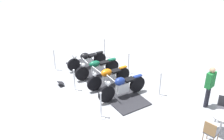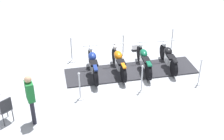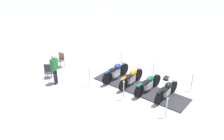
% 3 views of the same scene
% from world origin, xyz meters
% --- Properties ---
extents(ground_plane, '(80.00, 80.00, 0.00)m').
position_xyz_m(ground_plane, '(0.00, 0.00, 0.00)').
color(ground_plane, '#A8AAB2').
extents(display_platform, '(5.24, 4.11, 0.05)m').
position_xyz_m(display_platform, '(0.00, 0.00, 0.02)').
color(display_platform, '#28282D').
rests_on(display_platform, ground_plane).
extents(motorcycle_black, '(1.20, 1.84, 0.95)m').
position_xyz_m(motorcycle_black, '(1.30, 0.89, 0.49)').
color(motorcycle_black, black).
rests_on(motorcycle_black, display_platform).
extents(motorcycle_forest, '(1.21, 2.01, 0.97)m').
position_xyz_m(motorcycle_forest, '(0.43, 0.31, 0.49)').
color(motorcycle_forest, black).
rests_on(motorcycle_forest, display_platform).
extents(motorcycle_copper, '(1.31, 1.86, 0.99)m').
position_xyz_m(motorcycle_copper, '(-0.46, -0.25, 0.52)').
color(motorcycle_copper, black).
rests_on(motorcycle_copper, display_platform).
extents(motorcycle_navy, '(1.28, 1.95, 1.05)m').
position_xyz_m(motorcycle_navy, '(-1.33, -0.84, 0.54)').
color(motorcycle_navy, black).
rests_on(motorcycle_navy, display_platform).
extents(stanchion_left_rear, '(0.29, 0.29, 1.07)m').
position_xyz_m(stanchion_left_rear, '(-1.11, -2.44, 0.39)').
color(stanchion_left_rear, silver).
rests_on(stanchion_left_rear, ground_plane).
extents(stanchion_left_mid, '(0.29, 0.29, 1.09)m').
position_xyz_m(stanchion_left_mid, '(0.79, -1.20, 0.39)').
color(stanchion_left_mid, silver).
rests_on(stanchion_left_mid, ground_plane).
extents(stanchion_right_rear, '(0.35, 0.35, 1.11)m').
position_xyz_m(stanchion_right_rear, '(-2.68, -0.05, 0.34)').
color(stanchion_right_rear, silver).
rests_on(stanchion_right_rear, ground_plane).
extents(stanchion_right_front, '(0.34, 0.34, 1.10)m').
position_xyz_m(stanchion_right_front, '(1.11, 2.44, 0.34)').
color(stanchion_right_front, silver).
rests_on(stanchion_right_front, ground_plane).
extents(stanchion_right_mid, '(0.33, 0.33, 1.03)m').
position_xyz_m(stanchion_right_mid, '(-0.79, 1.20, 0.33)').
color(stanchion_right_mid, silver).
rests_on(stanchion_right_mid, ground_plane).
extents(stanchion_left_front, '(0.29, 0.29, 1.07)m').
position_xyz_m(stanchion_left_front, '(2.68, 0.05, 0.38)').
color(stanchion_left_front, silver).
rests_on(stanchion_left_front, ground_plane).
extents(info_placard, '(0.39, 0.38, 0.21)m').
position_xyz_m(info_placard, '(-0.43, 1.88, 0.07)').
color(info_placard, '#333338').
rests_on(info_placard, ground_plane).
extents(cafe_table, '(0.72, 0.72, 0.74)m').
position_xyz_m(cafe_table, '(-3.49, -4.19, 0.56)').
color(cafe_table, '#B7B7BC').
rests_on(cafe_table, ground_plane).
extents(cafe_chair_near_table, '(0.52, 0.52, 0.94)m').
position_xyz_m(cafe_chair_near_table, '(-2.72, -4.48, 0.55)').
color(cafe_chair_near_table, '#2D2D33').
rests_on(cafe_chair_near_table, ground_plane).
extents(cafe_chair_across_table, '(0.57, 0.57, 0.94)m').
position_xyz_m(cafe_chair_across_table, '(-4.09, -3.62, 0.54)').
color(cafe_chair_across_table, olive).
rests_on(cafe_chair_across_table, ground_plane).
extents(bystander_person, '(0.44, 0.44, 1.75)m').
position_xyz_m(bystander_person, '(-1.91, -4.17, 1.05)').
color(bystander_person, '#23232D').
rests_on(bystander_person, ground_plane).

